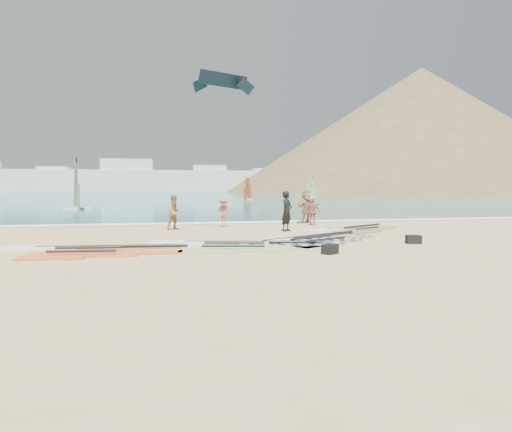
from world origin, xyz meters
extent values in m
plane|color=tan|center=(0.00, 0.00, 0.00)|extent=(300.00, 300.00, 0.00)
cube|color=#0D5B60|center=(0.00, 132.00, 0.00)|extent=(300.00, 240.00, 0.06)
cube|color=white|center=(0.00, 12.30, 0.00)|extent=(300.00, 1.20, 0.04)
cube|color=white|center=(-20.00, 150.00, 4.03)|extent=(160.00, 8.00, 8.00)
cube|color=white|center=(-45.00, 150.00, 4.53)|extent=(10.00, 7.00, 9.00)
cube|color=white|center=(-20.00, 150.00, 6.03)|extent=(18.00, 7.00, 12.00)
cube|color=white|center=(10.00, 150.00, 5.03)|extent=(12.00, 7.00, 10.00)
cube|color=white|center=(35.00, 150.00, 4.53)|extent=(16.00, 7.00, 9.00)
cube|color=white|center=(55.00, 150.00, 5.53)|extent=(10.00, 7.00, 11.00)
cone|color=brown|center=(85.00, 130.00, 0.00)|extent=(143.00, 143.00, 45.00)
cone|color=brown|center=(120.00, 140.00, 0.00)|extent=(70.00, 70.00, 28.00)
cube|color=black|center=(0.23, 2.68, 0.02)|extent=(2.90, 2.99, 0.04)
cube|color=black|center=(1.86, 3.53, 0.02)|extent=(2.12, 2.07, 0.04)
cube|color=black|center=(3.18, 4.22, 0.02)|extent=(1.54, 1.25, 0.04)
cylinder|color=black|center=(1.08, 4.29, 0.10)|extent=(4.73, 2.56, 0.13)
cylinder|color=black|center=(0.76, 3.41, 0.16)|extent=(1.97, 1.09, 0.09)
cylinder|color=black|center=(1.13, 2.70, 0.16)|extent=(1.97, 1.09, 0.09)
cube|color=white|center=(-1.16, 3.11, 0.06)|extent=(2.79, 1.94, 0.12)
cube|color=#6FC432|center=(-3.32, 2.16, 0.02)|extent=(2.44, 2.61, 0.04)
cube|color=#6FC432|center=(-1.54, 1.81, 0.02)|extent=(1.84, 1.75, 0.04)
cube|color=#6FC432|center=(-0.10, 1.53, 0.02)|extent=(1.46, 0.93, 0.04)
cylinder|color=black|center=(-1.68, 2.88, 0.10)|extent=(5.13, 1.13, 0.12)
cylinder|color=black|center=(-2.46, 2.40, 0.16)|extent=(2.13, 0.50, 0.09)
cylinder|color=black|center=(-2.62, 1.62, 0.16)|extent=(2.13, 0.50, 0.09)
cube|color=white|center=(-4.12, 3.36, 0.06)|extent=(2.81, 1.25, 0.12)
cube|color=#FF9900|center=(3.94, 6.47, 0.02)|extent=(2.49, 2.56, 0.04)
cube|color=#FF9900|center=(5.30, 7.24, 0.02)|extent=(1.81, 1.78, 0.04)
cube|color=#FF9900|center=(6.40, 7.86, 0.02)|extent=(1.31, 1.09, 0.04)
cylinder|color=black|center=(4.61, 7.86, 0.10)|extent=(3.96, 2.30, 0.11)
cylinder|color=black|center=(4.36, 7.10, 0.16)|extent=(1.65, 0.98, 0.08)
cylinder|color=black|center=(4.70, 6.51, 0.16)|extent=(1.65, 0.98, 0.08)
cube|color=white|center=(2.74, 6.81, 0.06)|extent=(2.35, 1.70, 0.12)
cube|color=#CC2043|center=(-8.20, 1.86, 0.02)|extent=(2.20, 2.40, 0.04)
cube|color=#CC2043|center=(-6.43, 1.69, 0.02)|extent=(1.68, 1.58, 0.04)
cube|color=#CC2043|center=(-4.99, 1.55, 0.02)|extent=(1.39, 0.79, 0.04)
cylinder|color=black|center=(-6.67, 2.71, 0.10)|extent=(5.10, 0.60, 0.12)
cylinder|color=black|center=(-7.39, 2.17, 0.16)|extent=(2.11, 0.29, 0.09)
cylinder|color=black|center=(-7.46, 1.40, 0.16)|extent=(2.11, 0.29, 0.09)
cube|color=white|center=(-9.10, 2.94, 0.06)|extent=(2.72, 0.97, 0.12)
cube|color=black|center=(0.34, 0.26, 0.16)|extent=(0.62, 0.59, 0.32)
cube|color=black|center=(4.39, 2.01, 0.16)|extent=(0.62, 0.51, 0.32)
imported|color=black|center=(0.84, 7.30, 0.98)|extent=(0.84, 0.83, 1.95)
imported|color=#A8794C|center=(-4.49, 9.09, 0.88)|extent=(1.07, 1.00, 1.76)
imported|color=#9B6754|center=(-1.94, 9.92, 0.81)|extent=(1.19, 0.93, 1.61)
imported|color=#A56558|center=(3.07, 9.95, 0.76)|extent=(0.92, 0.85, 1.52)
imported|color=#AF7553|center=(3.20, 11.50, 0.98)|extent=(1.87, 1.41, 1.97)
cube|color=white|center=(-13.25, 29.50, 0.11)|extent=(2.78, 1.69, 0.16)
cube|color=orange|center=(-13.25, 29.50, 1.41)|extent=(1.23, 3.08, 2.92)
cube|color=orange|center=(-13.25, 29.50, 3.42)|extent=(0.72, 1.74, 2.03)
cylinder|color=black|center=(-13.25, 29.50, 2.53)|extent=(0.44, 0.90, 4.63)
cube|color=white|center=(7.25, 53.94, 0.09)|extent=(2.06, 1.84, 0.13)
cube|color=red|center=(7.25, 53.94, 1.14)|extent=(1.70, 2.08, 2.34)
cube|color=red|center=(7.25, 53.94, 2.75)|extent=(0.98, 1.19, 1.63)
cylinder|color=black|center=(7.25, 53.94, 2.03)|extent=(0.54, 0.63, 3.71)
cube|color=white|center=(21.76, 65.51, 0.10)|extent=(2.31, 1.69, 0.13)
cube|color=#69D133|center=(21.76, 65.51, 1.20)|extent=(1.41, 2.46, 2.48)
cube|color=#69D133|center=(21.76, 65.51, 2.91)|extent=(0.82, 1.40, 1.72)
cylinder|color=black|center=(21.76, 65.51, 2.15)|extent=(0.46, 0.73, 3.93)
cube|color=black|center=(2.01, 41.89, 15.57)|extent=(6.54, 3.50, 1.64)
cube|color=black|center=(-0.65, 40.74, 14.87)|extent=(1.95, 1.55, 2.08)
cube|color=black|center=(4.67, 43.05, 14.87)|extent=(2.35, 1.08, 2.08)
camera|label=1|loc=(-4.69, -12.70, 2.19)|focal=30.00mm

